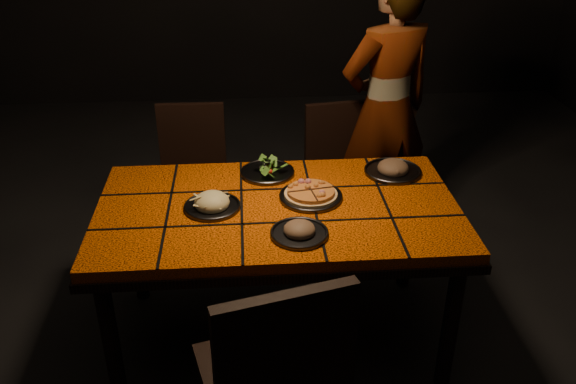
{
  "coord_description": "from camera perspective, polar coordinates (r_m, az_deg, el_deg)",
  "views": [
    {
      "loc": [
        -0.14,
        -2.34,
        2.09
      ],
      "look_at": [
        0.04,
        -0.01,
        0.82
      ],
      "focal_mm": 38.0,
      "sensor_mm": 36.0,
      "label": 1
    }
  ],
  "objects": [
    {
      "name": "chair_far_right",
      "position": [
        3.66,
        4.88,
        2.46
      ],
      "size": [
        0.44,
        0.44,
        0.85
      ],
      "rotation": [
        0.0,
        0.0,
        0.15
      ],
      "color": "black",
      "rests_on": "ground"
    },
    {
      "name": "plate_salad",
      "position": [
        2.96,
        -1.95,
        2.14
      ],
      "size": [
        0.27,
        0.27,
        0.07
      ],
      "color": "#37373C",
      "rests_on": "dining_table"
    },
    {
      "name": "plate_pasta",
      "position": [
        2.69,
        -7.12,
        -1.11
      ],
      "size": [
        0.25,
        0.25,
        0.08
      ],
      "color": "#37373C",
      "rests_on": "dining_table"
    },
    {
      "name": "plate_mushroom_b",
      "position": [
        3.02,
        9.8,
        2.19
      ],
      "size": [
        0.28,
        0.28,
        0.09
      ],
      "color": "#37373C",
      "rests_on": "dining_table"
    },
    {
      "name": "chair_near",
      "position": [
        2.13,
        -1.18,
        -16.87
      ],
      "size": [
        0.55,
        0.55,
        1.0
      ],
      "rotation": [
        0.0,
        0.0,
        3.4
      ],
      "color": "black",
      "rests_on": "ground"
    },
    {
      "name": "diner",
      "position": [
        3.6,
        9.17,
        7.55
      ],
      "size": [
        0.71,
        0.59,
        1.65
      ],
      "primitive_type": "imported",
      "rotation": [
        0.0,
        0.0,
        3.52
      ],
      "color": "brown",
      "rests_on": "ground"
    },
    {
      "name": "room_shell",
      "position": [
        2.42,
        -1.11,
        14.39
      ],
      "size": [
        6.04,
        7.04,
        3.08
      ],
      "color": "black",
      "rests_on": "ground"
    },
    {
      "name": "plate_pizza",
      "position": [
        2.75,
        2.15,
        -0.26
      ],
      "size": [
        0.29,
        0.29,
        0.04
      ],
      "color": "#37373C",
      "rests_on": "dining_table"
    },
    {
      "name": "chair_far_left",
      "position": [
        3.64,
        -8.92,
        2.16
      ],
      "size": [
        0.4,
        0.4,
        0.87
      ],
      "rotation": [
        0.0,
        0.0,
        -0.02
      ],
      "color": "black",
      "rests_on": "ground"
    },
    {
      "name": "dining_table",
      "position": [
        2.74,
        -0.95,
        -2.66
      ],
      "size": [
        1.62,
        0.92,
        0.75
      ],
      "color": "#DA5106",
      "rests_on": "ground"
    },
    {
      "name": "plate_mushroom_a",
      "position": [
        2.48,
        1.08,
        -3.65
      ],
      "size": [
        0.24,
        0.24,
        0.08
      ],
      "color": "#37373C",
      "rests_on": "dining_table"
    }
  ]
}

